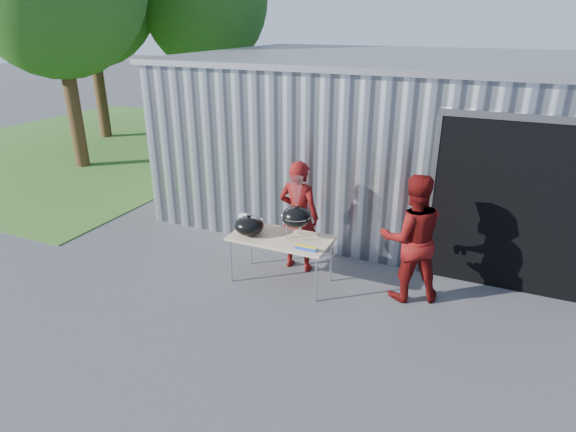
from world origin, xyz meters
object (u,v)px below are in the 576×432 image
at_px(kettle_grill, 296,211).
at_px(person_cook, 299,216).
at_px(person_bystander, 411,238).
at_px(folding_table, 281,239).

xyz_separation_m(kettle_grill, person_cook, (-0.15, 0.45, -0.27)).
bearing_deg(person_bystander, person_cook, -29.87).
height_order(kettle_grill, person_cook, person_cook).
relative_size(folding_table, person_bystander, 0.81).
bearing_deg(kettle_grill, person_bystander, 10.04).
relative_size(folding_table, person_cook, 0.84).
bearing_deg(folding_table, person_bystander, 11.24).
bearing_deg(person_bystander, kettle_grill, -14.52).
bearing_deg(kettle_grill, person_cook, 108.35).
bearing_deg(folding_table, kettle_grill, 19.95).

